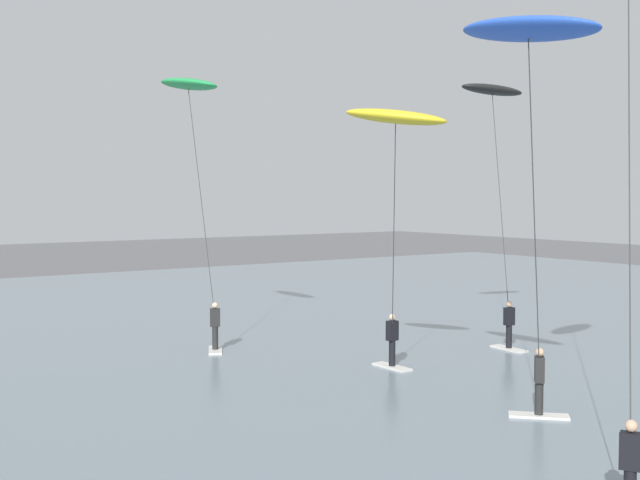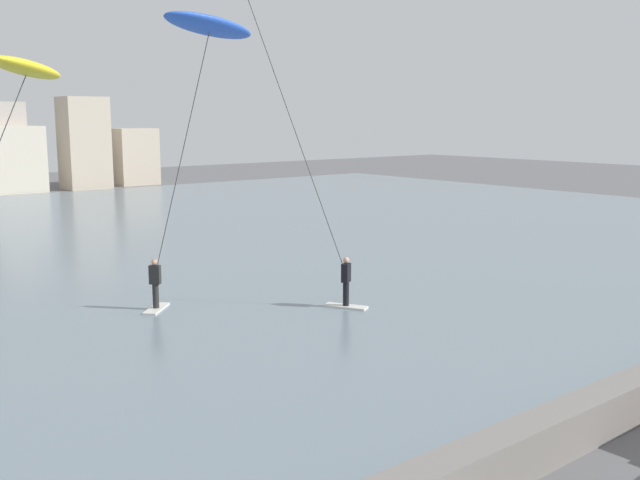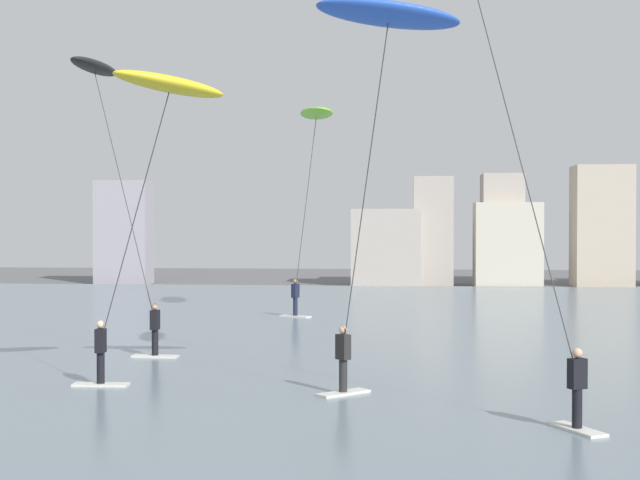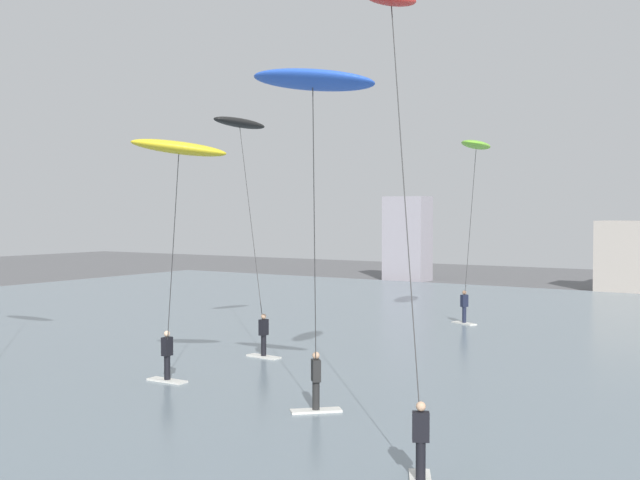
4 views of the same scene
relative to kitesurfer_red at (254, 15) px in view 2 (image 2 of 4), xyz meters
name	(u,v)px [view 2 (image 2 of 4)]	position (x,y,z in m)	size (l,w,h in m)	color
seawall_barrier	(571,426)	(-1.45, -12.51, -8.86)	(60.00, 0.70, 0.88)	slate
water_bay	(61,249)	(-1.45, 14.19, -9.25)	(84.00, 52.00, 0.10)	slate
kitesurfer_red	(254,15)	(0.00, 0.00, 0.00)	(3.18, 4.75, 11.09)	silver
kitesurfer_yellow	(15,101)	(-7.29, 0.36, -2.71)	(4.31, 3.22, 7.67)	silver
kitesurfer_blue	(204,53)	(-2.06, -0.38, -1.28)	(3.45, 3.31, 9.16)	silver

